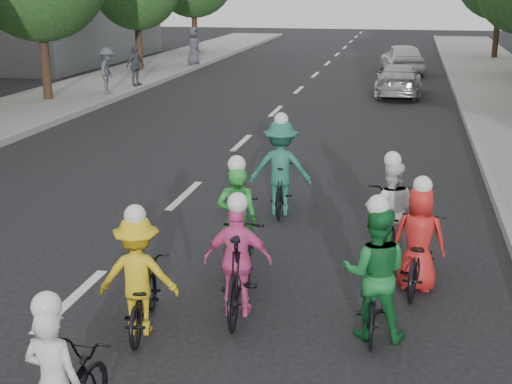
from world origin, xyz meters
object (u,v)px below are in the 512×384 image
(cyclist_4, at_px, (418,249))
(cyclist_5, at_px, (238,230))
(cyclist_6, at_px, (389,220))
(cyclist_7, at_px, (281,174))
(cyclist_1, at_px, (375,283))
(cyclist_3, at_px, (239,267))
(follow_car_trail, at_px, (402,58))
(spectator_1, at_px, (135,66))
(follow_car_lead, at_px, (399,80))
(spectator_2, at_px, (194,46))
(spectator_0, at_px, (107,71))
(cyclist_2, at_px, (140,285))

(cyclist_4, height_order, cyclist_5, cyclist_5)
(cyclist_6, relative_size, cyclist_7, 1.04)
(cyclist_7, bearing_deg, cyclist_4, 125.33)
(cyclist_1, relative_size, cyclist_3, 0.92)
(cyclist_6, bearing_deg, follow_car_trail, -93.01)
(cyclist_1, distance_m, spectator_1, 21.49)
(follow_car_lead, bearing_deg, cyclist_6, 90.54)
(spectator_2, bearing_deg, cyclist_5, -151.20)
(cyclist_1, height_order, cyclist_4, cyclist_1)
(cyclist_7, height_order, follow_car_lead, cyclist_7)
(cyclist_4, bearing_deg, cyclist_3, 37.58)
(cyclist_1, distance_m, spectator_0, 19.71)
(cyclist_4, xyz_separation_m, cyclist_7, (-2.44, 2.86, 0.18))
(cyclist_5, xyz_separation_m, cyclist_6, (2.14, 0.96, -0.02))
(follow_car_lead, relative_size, spectator_1, 2.59)
(cyclist_2, xyz_separation_m, spectator_2, (-7.53, 27.10, 0.49))
(cyclist_6, bearing_deg, spectator_1, -60.78)
(cyclist_1, distance_m, cyclist_4, 1.64)
(cyclist_7, bearing_deg, cyclist_3, 87.72)
(cyclist_2, relative_size, cyclist_4, 0.91)
(cyclist_2, height_order, cyclist_3, cyclist_3)
(cyclist_3, xyz_separation_m, spectator_1, (-8.63, 18.59, 0.32))
(follow_car_lead, bearing_deg, spectator_2, -35.32)
(spectator_2, bearing_deg, spectator_0, -171.00)
(cyclist_1, xyz_separation_m, spectator_2, (-10.30, 26.62, 0.41))
(follow_car_lead, bearing_deg, cyclist_5, 83.65)
(follow_car_trail, bearing_deg, cyclist_7, 75.24)
(cyclist_4, distance_m, spectator_1, 20.42)
(cyclist_1, distance_m, cyclist_7, 4.81)
(cyclist_6, relative_size, follow_car_trail, 0.47)
(cyclist_5, xyz_separation_m, spectator_2, (-8.25, 25.00, 0.46))
(cyclist_1, bearing_deg, follow_car_lead, -90.36)
(cyclist_2, bearing_deg, cyclist_6, -143.08)
(cyclist_3, xyz_separation_m, cyclist_6, (1.80, 2.33, -0.02))
(cyclist_1, distance_m, cyclist_2, 2.81)
(cyclist_2, xyz_separation_m, spectator_0, (-7.80, 17.11, 0.40))
(cyclist_2, height_order, cyclist_4, cyclist_2)
(cyclist_6, xyz_separation_m, follow_car_trail, (-0.19, 23.97, 0.10))
(cyclist_2, bearing_deg, spectator_1, -78.67)
(cyclist_5, height_order, spectator_1, cyclist_5)
(cyclist_3, relative_size, cyclist_6, 0.98)
(cyclist_1, bearing_deg, spectator_1, -61.93)
(cyclist_1, distance_m, follow_car_lead, 19.44)
(spectator_2, bearing_deg, follow_car_trail, -79.80)
(spectator_0, relative_size, spectator_2, 0.91)
(cyclist_3, height_order, spectator_2, spectator_2)
(cyclist_1, bearing_deg, spectator_0, -58.26)
(spectator_1, bearing_deg, follow_car_trail, -30.20)
(cyclist_4, height_order, follow_car_trail, cyclist_4)
(spectator_0, xyz_separation_m, spectator_2, (0.27, 9.98, 0.08))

